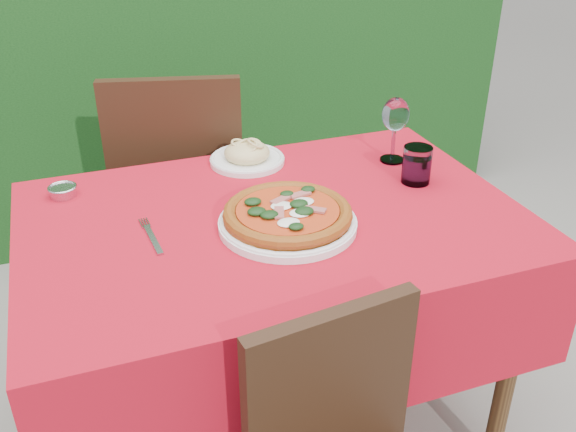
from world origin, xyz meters
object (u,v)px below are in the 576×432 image
object	(u,v)px
fork	(153,239)
steel_ramekin	(63,192)
water_glass	(417,167)
wine_glass	(395,117)
chair_far	(180,185)
pizza_plate	(288,217)
pasta_plate	(247,156)

from	to	relation	value
fork	steel_ramekin	bearing A→B (deg)	116.58
water_glass	wine_glass	world-z (taller)	wine_glass
chair_far	pizza_plate	bearing A→B (deg)	114.58
chair_far	water_glass	xyz separation A→B (m)	(0.56, -0.61, 0.24)
chair_far	fork	world-z (taller)	chair_far
water_glass	steel_ramekin	bearing A→B (deg)	165.12
fork	chair_far	bearing A→B (deg)	70.33
chair_far	pasta_plate	size ratio (longest dim) A/B	4.33
fork	steel_ramekin	world-z (taller)	steel_ramekin
wine_glass	steel_ramekin	bearing A→B (deg)	174.25
pasta_plate	steel_ramekin	distance (m)	0.53
pizza_plate	pasta_plate	xyz separation A→B (m)	(0.02, 0.41, -0.01)
chair_far	pasta_plate	bearing A→B (deg)	129.88
steel_ramekin	pizza_plate	bearing A→B (deg)	-35.58
fork	pasta_plate	bearing A→B (deg)	42.10
water_glass	pasta_plate	bearing A→B (deg)	144.51
pasta_plate	fork	distance (m)	0.49
pasta_plate	water_glass	size ratio (longest dim) A/B	2.12
chair_far	pizza_plate	world-z (taller)	chair_far
pasta_plate	wine_glass	distance (m)	0.45
pizza_plate	pasta_plate	size ratio (longest dim) A/B	1.53
pasta_plate	steel_ramekin	bearing A→B (deg)	-175.61
chair_far	steel_ramekin	distance (m)	0.56
wine_glass	fork	bearing A→B (deg)	-163.71
wine_glass	fork	world-z (taller)	wine_glass
chair_far	steel_ramekin	size ratio (longest dim) A/B	13.72
steel_ramekin	wine_glass	bearing A→B (deg)	-5.75
wine_glass	steel_ramekin	distance (m)	0.96
wine_glass	chair_far	bearing A→B (deg)	141.38
chair_far	pasta_plate	xyz separation A→B (m)	(0.15, -0.32, 0.22)
water_glass	wine_glass	xyz separation A→B (m)	(0.01, 0.15, 0.09)
pizza_plate	steel_ramekin	xyz separation A→B (m)	(-0.51, 0.36, -0.02)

